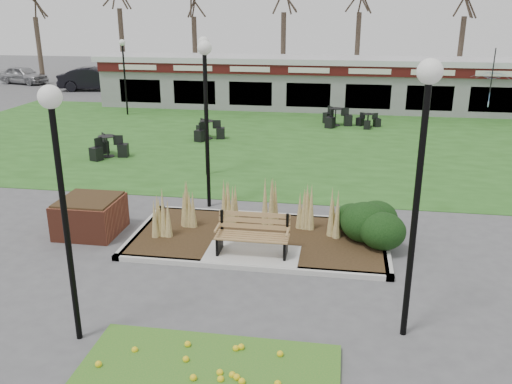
# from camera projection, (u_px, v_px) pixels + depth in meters

# --- Properties ---
(ground) EXTENTS (100.00, 100.00, 0.00)m
(ground) POSITION_uv_depth(u_px,v_px,m) (251.00, 261.00, 12.54)
(ground) COLOR #515154
(ground) RESTS_ON ground
(lawn) EXTENTS (34.00, 16.00, 0.02)m
(lawn) POSITION_uv_depth(u_px,v_px,m) (297.00, 141.00, 23.74)
(lawn) COLOR #29591C
(lawn) RESTS_ON ground
(planting_bed) EXTENTS (6.75, 3.40, 1.27)m
(planting_bed) POSITION_uv_depth(u_px,v_px,m) (311.00, 228.00, 13.49)
(planting_bed) COLOR #2F2112
(planting_bed) RESTS_ON ground
(park_bench) EXTENTS (1.70, 0.66, 0.93)m
(park_bench) POSITION_uv_depth(u_px,v_px,m) (253.00, 234.00, 12.58)
(park_bench) COLOR #A4854A
(park_bench) RESTS_ON ground
(brick_planter) EXTENTS (1.50, 1.50, 0.95)m
(brick_planter) POSITION_uv_depth(u_px,v_px,m) (90.00, 216.00, 13.99)
(brick_planter) COLOR brown
(brick_planter) RESTS_ON ground
(food_pavilion) EXTENTS (24.60, 3.40, 2.90)m
(food_pavilion) POSITION_uv_depth(u_px,v_px,m) (310.00, 83.00, 30.70)
(food_pavilion) COLOR gray
(food_pavilion) RESTS_ON ground
(lamp_post_near_left) EXTENTS (0.37, 0.37, 4.48)m
(lamp_post_near_left) POSITION_uv_depth(u_px,v_px,m) (58.00, 162.00, 8.59)
(lamp_post_near_left) COLOR black
(lamp_post_near_left) RESTS_ON ground
(lamp_post_near_right) EXTENTS (0.40, 0.40, 4.86)m
(lamp_post_near_right) POSITION_uv_depth(u_px,v_px,m) (423.00, 143.00, 8.62)
(lamp_post_near_right) COLOR black
(lamp_post_near_right) RESTS_ON ground
(lamp_post_mid_left) EXTENTS (0.39, 0.39, 4.67)m
(lamp_post_mid_left) POSITION_uv_depth(u_px,v_px,m) (205.00, 76.00, 17.87)
(lamp_post_mid_left) COLOR black
(lamp_post_mid_left) RESTS_ON ground
(lamp_post_mid_right) EXTENTS (0.39, 0.39, 4.74)m
(lamp_post_mid_right) POSITION_uv_depth(u_px,v_px,m) (206.00, 89.00, 14.88)
(lamp_post_mid_right) COLOR black
(lamp_post_mid_right) RESTS_ON ground
(lamp_post_far_left) EXTENTS (0.33, 0.33, 3.96)m
(lamp_post_far_left) POSITION_uv_depth(u_px,v_px,m) (124.00, 60.00, 28.47)
(lamp_post_far_left) COLOR black
(lamp_post_far_left) RESTS_ON ground
(bistro_set_a) EXTENTS (1.43, 1.49, 0.81)m
(bistro_set_a) POSITION_uv_depth(u_px,v_px,m) (207.00, 133.00, 23.97)
(bistro_set_a) COLOR black
(bistro_set_a) RESTS_ON ground
(bistro_set_b) EXTENTS (1.47, 1.54, 0.83)m
(bistro_set_b) POSITION_uv_depth(u_px,v_px,m) (108.00, 150.00, 21.09)
(bistro_set_b) COLOR black
(bistro_set_b) RESTS_ON ground
(bistro_set_c) EXTENTS (1.22, 1.13, 0.65)m
(bistro_set_c) POSITION_uv_depth(u_px,v_px,m) (368.00, 123.00, 26.27)
(bistro_set_c) COLOR black
(bistro_set_c) RESTS_ON ground
(bistro_set_d) EXTENTS (1.49, 1.60, 0.86)m
(bistro_set_d) POSITION_uv_depth(u_px,v_px,m) (335.00, 120.00, 26.61)
(bistro_set_d) COLOR black
(bistro_set_d) RESTS_ON ground
(patio_umbrella) EXTENTS (2.63, 2.65, 2.53)m
(patio_umbrella) POSITION_uv_depth(u_px,v_px,m) (490.00, 89.00, 27.42)
(patio_umbrella) COLOR black
(patio_umbrella) RESTS_ON ground
(car_silver) EXTENTS (4.21, 2.59, 1.34)m
(car_silver) POSITION_uv_depth(u_px,v_px,m) (23.00, 75.00, 40.86)
(car_silver) COLOR #A0A1A5
(car_silver) RESTS_ON ground
(car_black) EXTENTS (5.01, 2.48, 1.58)m
(car_black) POSITION_uv_depth(u_px,v_px,m) (95.00, 79.00, 37.64)
(car_black) COLOR black
(car_black) RESTS_ON ground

